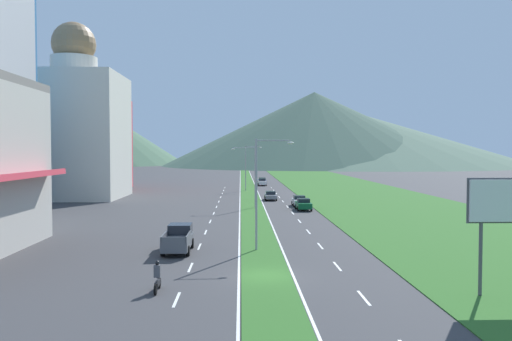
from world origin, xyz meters
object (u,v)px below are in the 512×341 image
car_0 (271,196)px  car_1 (262,181)px  car_3 (262,182)px  motorcycle_rider (157,279)px  street_lamp_near (261,186)px  street_lamp_mid (252,172)px  billboard_roadside (511,207)px  car_2 (299,201)px  car_4 (304,204)px  pickup_truck_0 (178,239)px  street_lamp_far (248,165)px

car_0 → car_1: bearing=179.5°
car_3 → motorcycle_rider: bearing=-6.3°
street_lamp_near → motorcycle_rider: bearing=-118.4°
street_lamp_mid → billboard_roadside: bearing=-73.2°
car_2 → car_4: car_4 is taller
street_lamp_mid → pickup_truck_0: (-6.63, -30.54, -4.08)m
street_lamp_far → car_2: size_ratio=2.27×
street_lamp_mid → car_2: (6.89, 1.98, -4.29)m
car_3 → street_lamp_mid: bearing=-4.2°
street_lamp_mid → car_2: street_lamp_mid is taller
motorcycle_rider → car_3: bearing=-6.3°
street_lamp_near → car_1: size_ratio=1.98×
street_lamp_near → car_1: street_lamp_near is taller
street_lamp_mid → car_0: bearing=73.9°
car_0 → car_4: (3.64, -14.21, 0.06)m
car_2 → car_1: bearing=-176.3°
car_4 → pickup_truck_0: bearing=-26.1°
street_lamp_mid → car_1: street_lamp_mid is taller
street_lamp_near → motorcycle_rider: street_lamp_near is taller
street_lamp_far → motorcycle_rider: (-6.16, -72.84, -4.54)m
pickup_truck_0 → billboard_roadside: bearing=-123.7°
car_2 → motorcycle_rider: size_ratio=2.00×
street_lamp_mid → street_lamp_far: (-0.24, 30.59, 0.22)m
car_4 → motorcycle_rider: (-13.30, -39.37, -0.05)m
street_lamp_near → street_lamp_far: (-0.22, 61.06, 0.05)m
street_lamp_mid → motorcycle_rider: street_lamp_mid is taller
street_lamp_mid → car_4: (6.91, -2.88, -4.27)m
billboard_roadside → car_1: 96.74m
street_lamp_far → motorcycle_rider: street_lamp_far is taller
billboard_roadside → car_0: (-9.97, 55.11, -4.23)m
street_lamp_near → street_lamp_mid: size_ratio=1.04×
car_0 → motorcycle_rider: (-9.66, -53.58, 0.01)m
car_0 → car_3: 34.92m
car_1 → car_2: (3.28, -50.41, 0.01)m
street_lamp_mid → pickup_truck_0: size_ratio=1.60×
street_lamp_near → street_lamp_mid: street_lamp_near is taller
billboard_roadside → motorcycle_rider: billboard_roadside is taller
billboard_roadside → car_0: size_ratio=1.54×
car_0 → car_1: (0.35, 41.06, 0.03)m
street_lamp_mid → car_4: 8.62m
car_4 → pickup_truck_0: 30.79m
street_lamp_far → car_4: bearing=-78.0°
car_2 → car_4: bearing=0.2°
car_3 → billboard_roadside: bearing=6.2°
car_2 → motorcycle_rider: (-13.28, -44.23, -0.03)m
street_lamp_far → car_3: 16.69m
car_4 → motorcycle_rider: motorcycle_rider is taller
car_4 → street_lamp_near: bearing=-14.1°
car_1 → motorcycle_rider: 95.17m
street_lamp_near → billboard_roadside: 18.79m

